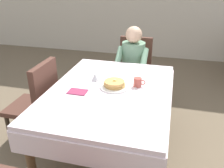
{
  "coord_description": "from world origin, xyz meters",
  "views": [
    {
      "loc": [
        0.52,
        -1.93,
        1.72
      ],
      "look_at": [
        0.02,
        0.02,
        0.79
      ],
      "focal_mm": 38.59,
      "sensor_mm": 36.0,
      "label": 1
    }
  ],
  "objects_px": {
    "chair_diner": "(134,67)",
    "syrup_pitcher": "(95,77)",
    "chair_left_side": "(38,99)",
    "fork_left_of_plate": "(95,86)",
    "spoon_near_edge": "(106,104)",
    "cup_coffee": "(138,82)",
    "knife_right_of_plate": "(134,90)",
    "dining_table_main": "(110,98)",
    "breakfast_stack": "(114,83)",
    "diner_person": "(133,61)",
    "plate_breakfast": "(115,87)"
  },
  "relations": [
    {
      "from": "chair_diner",
      "to": "spoon_near_edge",
      "type": "distance_m",
      "value": 1.45
    },
    {
      "from": "dining_table_main",
      "to": "chair_diner",
      "type": "height_order",
      "value": "chair_diner"
    },
    {
      "from": "diner_person",
      "to": "knife_right_of_plate",
      "type": "relative_size",
      "value": 5.6
    },
    {
      "from": "diner_person",
      "to": "breakfast_stack",
      "type": "relative_size",
      "value": 5.49
    },
    {
      "from": "chair_diner",
      "to": "diner_person",
      "type": "distance_m",
      "value": 0.21
    },
    {
      "from": "dining_table_main",
      "to": "knife_right_of_plate",
      "type": "relative_size",
      "value": 7.62
    },
    {
      "from": "chair_diner",
      "to": "syrup_pitcher",
      "type": "xyz_separation_m",
      "value": [
        -0.23,
        -1.01,
        0.25
      ]
    },
    {
      "from": "breakfast_stack",
      "to": "cup_coffee",
      "type": "distance_m",
      "value": 0.22
    },
    {
      "from": "dining_table_main",
      "to": "cup_coffee",
      "type": "relative_size",
      "value": 13.49
    },
    {
      "from": "chair_diner",
      "to": "dining_table_main",
      "type": "bearing_deg",
      "value": 88.25
    },
    {
      "from": "dining_table_main",
      "to": "chair_left_side",
      "type": "xyz_separation_m",
      "value": [
        -0.77,
        0.0,
        -0.12
      ]
    },
    {
      "from": "fork_left_of_plate",
      "to": "spoon_near_edge",
      "type": "xyz_separation_m",
      "value": [
        0.19,
        -0.3,
        0.0
      ]
    },
    {
      "from": "cup_coffee",
      "to": "knife_right_of_plate",
      "type": "relative_size",
      "value": 0.57
    },
    {
      "from": "spoon_near_edge",
      "to": "cup_coffee",
      "type": "bearing_deg",
      "value": 50.34
    },
    {
      "from": "diner_person",
      "to": "plate_breakfast",
      "type": "distance_m",
      "value": 0.96
    },
    {
      "from": "chair_diner",
      "to": "cup_coffee",
      "type": "distance_m",
      "value": 1.09
    },
    {
      "from": "plate_breakfast",
      "to": "breakfast_stack",
      "type": "xyz_separation_m",
      "value": [
        -0.0,
        -0.0,
        0.03
      ]
    },
    {
      "from": "breakfast_stack",
      "to": "chair_left_side",
      "type": "bearing_deg",
      "value": -176.45
    },
    {
      "from": "chair_diner",
      "to": "chair_left_side",
      "type": "height_order",
      "value": "same"
    },
    {
      "from": "chair_diner",
      "to": "syrup_pitcher",
      "type": "bearing_deg",
      "value": 77.19
    },
    {
      "from": "breakfast_stack",
      "to": "syrup_pitcher",
      "type": "relative_size",
      "value": 2.55
    },
    {
      "from": "dining_table_main",
      "to": "chair_diner",
      "type": "xyz_separation_m",
      "value": [
        0.04,
        1.17,
        -0.12
      ]
    },
    {
      "from": "syrup_pitcher",
      "to": "fork_left_of_plate",
      "type": "xyz_separation_m",
      "value": [
        0.04,
        -0.13,
        -0.04
      ]
    },
    {
      "from": "dining_table_main",
      "to": "chair_diner",
      "type": "distance_m",
      "value": 1.18
    },
    {
      "from": "diner_person",
      "to": "fork_left_of_plate",
      "type": "xyz_separation_m",
      "value": [
        -0.19,
        -0.98,
        0.07
      ]
    },
    {
      "from": "dining_table_main",
      "to": "diner_person",
      "type": "distance_m",
      "value": 1.01
    },
    {
      "from": "chair_diner",
      "to": "chair_left_side",
      "type": "distance_m",
      "value": 1.42
    },
    {
      "from": "diner_person",
      "to": "spoon_near_edge",
      "type": "height_order",
      "value": "diner_person"
    },
    {
      "from": "chair_diner",
      "to": "breakfast_stack",
      "type": "distance_m",
      "value": 1.15
    },
    {
      "from": "plate_breakfast",
      "to": "cup_coffee",
      "type": "relative_size",
      "value": 2.48
    },
    {
      "from": "plate_breakfast",
      "to": "syrup_pitcher",
      "type": "bearing_deg",
      "value": 154.91
    },
    {
      "from": "diner_person",
      "to": "chair_left_side",
      "type": "relative_size",
      "value": 1.2
    },
    {
      "from": "dining_table_main",
      "to": "syrup_pitcher",
      "type": "bearing_deg",
      "value": 140.69
    },
    {
      "from": "fork_left_of_plate",
      "to": "spoon_near_edge",
      "type": "relative_size",
      "value": 1.2
    },
    {
      "from": "syrup_pitcher",
      "to": "knife_right_of_plate",
      "type": "distance_m",
      "value": 0.44
    },
    {
      "from": "diner_person",
      "to": "fork_left_of_plate",
      "type": "distance_m",
      "value": 1.0
    },
    {
      "from": "chair_left_side",
      "to": "knife_right_of_plate",
      "type": "distance_m",
      "value": 1.02
    },
    {
      "from": "breakfast_stack",
      "to": "plate_breakfast",
      "type": "bearing_deg",
      "value": 66.74
    },
    {
      "from": "plate_breakfast",
      "to": "knife_right_of_plate",
      "type": "bearing_deg",
      "value": -6.01
    },
    {
      "from": "diner_person",
      "to": "cup_coffee",
      "type": "xyz_separation_m",
      "value": [
        0.2,
        -0.88,
        0.11
      ]
    },
    {
      "from": "cup_coffee",
      "to": "syrup_pitcher",
      "type": "bearing_deg",
      "value": 176.28
    },
    {
      "from": "breakfast_stack",
      "to": "syrup_pitcher",
      "type": "xyz_separation_m",
      "value": [
        -0.23,
        0.11,
        -0.0
      ]
    },
    {
      "from": "chair_left_side",
      "to": "breakfast_stack",
      "type": "xyz_separation_m",
      "value": [
        0.8,
        0.05,
        0.25
      ]
    },
    {
      "from": "dining_table_main",
      "to": "spoon_near_edge",
      "type": "distance_m",
      "value": 0.29
    },
    {
      "from": "plate_breakfast",
      "to": "breakfast_stack",
      "type": "distance_m",
      "value": 0.03
    },
    {
      "from": "knife_right_of_plate",
      "to": "fork_left_of_plate",
      "type": "bearing_deg",
      "value": 95.18
    },
    {
      "from": "syrup_pitcher",
      "to": "spoon_near_edge",
      "type": "height_order",
      "value": "syrup_pitcher"
    },
    {
      "from": "breakfast_stack",
      "to": "knife_right_of_plate",
      "type": "relative_size",
      "value": 1.02
    },
    {
      "from": "chair_left_side",
      "to": "fork_left_of_plate",
      "type": "bearing_deg",
      "value": -86.94
    },
    {
      "from": "dining_table_main",
      "to": "knife_right_of_plate",
      "type": "distance_m",
      "value": 0.24
    }
  ]
}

